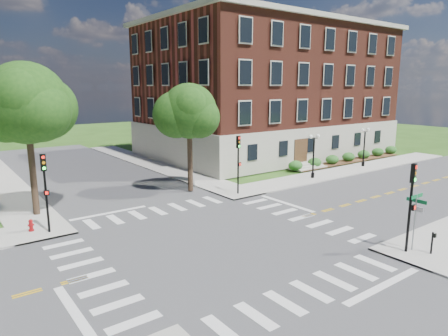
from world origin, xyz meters
TOP-DOWN VIEW (x-y plane):
  - ground at (0.00, 0.00)m, footprint 160.00×160.00m
  - road_ew at (0.00, 0.00)m, footprint 90.00×12.00m
  - road_ns at (0.00, 0.00)m, footprint 12.00×90.00m
  - sidewalk_ne at (15.38, 15.38)m, footprint 34.00×34.00m
  - crosswalk_east at (7.20, 0.00)m, footprint 2.20×10.20m
  - stop_bar_east at (8.80, 3.00)m, footprint 0.40×5.50m
  - main_building at (24.00, 21.99)m, footprint 30.60×22.40m
  - shrub_row at (27.00, 10.80)m, footprint 18.00×2.00m
  - tree_c at (-7.24, 11.28)m, footprint 5.42×5.42m
  - tree_d at (4.75, 10.37)m, footprint 4.54×4.54m
  - traffic_signal_se at (7.21, -7.49)m, footprint 0.36×0.42m
  - traffic_signal_ne at (7.40, 7.20)m, footprint 0.37×0.43m
  - traffic_signal_nw at (-7.41, 7.04)m, footprint 0.36×0.42m
  - twin_lamp_west at (16.88, 7.47)m, footprint 1.36×0.36m
  - twin_lamp_east at (25.91, 8.06)m, footprint 1.36×0.36m
  - street_sign_pole at (7.70, -7.54)m, footprint 1.10×1.10m
  - push_button_post at (7.99, -8.45)m, footprint 0.14×0.21m
  - fire_hydrant at (-8.26, 7.87)m, footprint 0.35×0.35m

SIDE VIEW (x-z plane):
  - ground at x=0.00m, z-range 0.00..0.00m
  - crosswalk_east at x=7.20m, z-range -0.01..0.01m
  - stop_bar_east at x=8.80m, z-range 0.00..0.00m
  - shrub_row at x=27.00m, z-range -0.65..0.65m
  - road_ew at x=0.00m, z-range 0.00..0.01m
  - road_ns at x=0.00m, z-range 0.00..0.01m
  - sidewalk_ne at x=15.38m, z-range 0.00..0.12m
  - fire_hydrant at x=-8.26m, z-range 0.09..0.84m
  - push_button_post at x=7.99m, z-range 0.20..1.40m
  - street_sign_pole at x=7.70m, z-range 0.76..3.86m
  - twin_lamp_west at x=16.88m, z-range 0.41..4.64m
  - twin_lamp_east at x=25.91m, z-range 0.41..4.64m
  - traffic_signal_se at x=7.21m, z-range 0.79..5.59m
  - traffic_signal_ne at x=7.40m, z-range 0.79..5.59m
  - traffic_signal_nw at x=-7.41m, z-range 0.79..5.59m
  - tree_d at x=4.75m, z-range 2.31..11.31m
  - tree_c at x=-7.24m, z-range 2.54..12.87m
  - main_building at x=24.00m, z-range 0.09..16.59m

